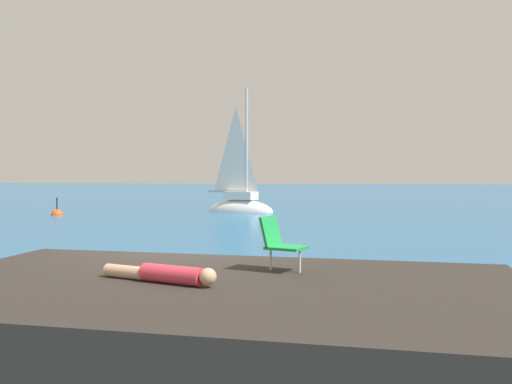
# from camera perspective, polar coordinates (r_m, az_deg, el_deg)

# --- Properties ---
(ground_plane) EXTENTS (160.00, 160.00, 0.00)m
(ground_plane) POSITION_cam_1_polar(r_m,az_deg,el_deg) (11.08, -6.85, -9.23)
(ground_plane) COLOR #236093
(shore_ledge) EXTENTS (8.47, 5.43, 0.71)m
(shore_ledge) POSITION_cam_1_polar(r_m,az_deg,el_deg) (7.76, -4.27, -11.48)
(shore_ledge) COLOR #2D2823
(shore_ledge) RESTS_ON ground
(boulder_seaward) EXTENTS (0.80, 0.64, 0.52)m
(boulder_seaward) POSITION_cam_1_polar(r_m,az_deg,el_deg) (11.39, -18.29, -9.01)
(boulder_seaward) COLOR #2D271F
(boulder_seaward) RESTS_ON ground
(boulder_inland) EXTENTS (2.00, 2.02, 1.10)m
(boulder_inland) POSITION_cam_1_polar(r_m,az_deg,el_deg) (10.11, 18.33, -10.44)
(boulder_inland) COLOR #272621
(boulder_inland) RESTS_ON ground
(sailboat_near) EXTENTS (3.93, 2.43, 7.09)m
(sailboat_near) POSITION_cam_1_polar(r_m,az_deg,el_deg) (30.25, -1.55, -1.23)
(sailboat_near) COLOR white
(sailboat_near) RESTS_ON ground
(person_sunbather) EXTENTS (1.69, 0.75, 0.25)m
(person_sunbather) POSITION_cam_1_polar(r_m,az_deg,el_deg) (7.72, -9.08, -8.00)
(person_sunbather) COLOR #DB384C
(person_sunbather) RESTS_ON shore_ledge
(beach_chair) EXTENTS (0.72, 0.65, 0.80)m
(beach_chair) POSITION_cam_1_polar(r_m,az_deg,el_deg) (8.47, 2.33, -4.83)
(beach_chair) COLOR green
(beach_chair) RESTS_ON shore_ledge
(marker_buoy) EXTENTS (0.56, 0.56, 1.13)m
(marker_buoy) POSITION_cam_1_polar(r_m,az_deg,el_deg) (29.64, -19.04, -2.15)
(marker_buoy) COLOR #EA5114
(marker_buoy) RESTS_ON ground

